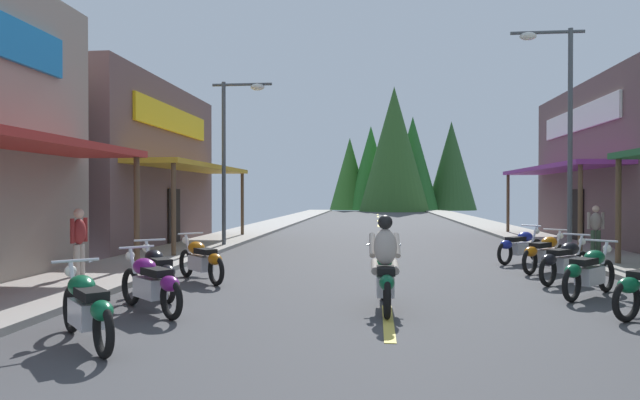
% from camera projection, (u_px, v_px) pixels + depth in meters
% --- Properties ---
extents(ground, '(10.32, 77.19, 0.10)m').
position_uv_depth(ground, '(380.00, 240.00, 23.62)').
color(ground, '#424244').
extents(sidewalk_left, '(2.50, 77.19, 0.12)m').
position_uv_depth(sidewalk_left, '(234.00, 236.00, 24.26)').
color(sidewalk_left, '#9E9991').
rests_on(sidewalk_left, ground).
extents(sidewalk_right, '(2.50, 77.19, 0.12)m').
position_uv_depth(sidewalk_right, '(534.00, 238.00, 22.97)').
color(sidewalk_right, gray).
rests_on(sidewalk_right, ground).
extents(centerline_dashes, '(0.16, 51.91, 0.01)m').
position_uv_depth(centerline_dashes, '(380.00, 233.00, 26.79)').
color(centerline_dashes, '#E0C64C').
rests_on(centerline_dashes, ground).
extents(storefront_left_far, '(10.44, 9.69, 5.97)m').
position_uv_depth(storefront_left_far, '(63.00, 166.00, 20.78)').
color(storefront_left_far, brown).
rests_on(storefront_left_far, ground).
extents(streetlamp_left, '(2.13, 0.30, 5.88)m').
position_uv_depth(streetlamp_left, '(233.00, 139.00, 19.49)').
color(streetlamp_left, '#474C51').
rests_on(streetlamp_left, ground).
extents(streetlamp_right, '(2.13, 0.30, 6.83)m').
position_uv_depth(streetlamp_right, '(560.00, 111.00, 16.37)').
color(streetlamp_right, '#474C51').
rests_on(streetlamp_right, ground).
extents(motorcycle_parked_right_3, '(1.53, 1.63, 1.04)m').
position_uv_depth(motorcycle_parked_right_3, '(589.00, 271.00, 10.19)').
color(motorcycle_parked_right_3, black).
rests_on(motorcycle_parked_right_3, ground).
extents(motorcycle_parked_right_4, '(1.57, 1.60, 1.04)m').
position_uv_depth(motorcycle_parked_right_4, '(565.00, 260.00, 11.82)').
color(motorcycle_parked_right_4, black).
rests_on(motorcycle_parked_right_4, ground).
extents(motorcycle_parked_right_5, '(1.54, 1.63, 1.04)m').
position_uv_depth(motorcycle_parked_right_5, '(545.00, 252.00, 13.45)').
color(motorcycle_parked_right_5, black).
rests_on(motorcycle_parked_right_5, ground).
extents(motorcycle_parked_right_6, '(1.63, 1.54, 1.04)m').
position_uv_depth(motorcycle_parked_right_6, '(520.00, 245.00, 15.22)').
color(motorcycle_parked_right_6, black).
rests_on(motorcycle_parked_right_6, ground).
extents(motorcycle_parked_left_0, '(1.54, 1.63, 1.04)m').
position_uv_depth(motorcycle_parked_left_0, '(86.00, 307.00, 6.96)').
color(motorcycle_parked_left_0, black).
rests_on(motorcycle_parked_left_0, ground).
extents(motorcycle_parked_left_1, '(1.64, 1.52, 1.04)m').
position_uv_depth(motorcycle_parked_left_1, '(151.00, 282.00, 8.87)').
color(motorcycle_parked_left_1, black).
rests_on(motorcycle_parked_left_1, ground).
extents(motorcycle_parked_left_2, '(1.38, 1.76, 1.04)m').
position_uv_depth(motorcycle_parked_left_2, '(157.00, 271.00, 10.23)').
color(motorcycle_parked_left_2, black).
rests_on(motorcycle_parked_left_2, ground).
extents(motorcycle_parked_left_3, '(1.54, 1.63, 1.04)m').
position_uv_depth(motorcycle_parked_left_3, '(201.00, 259.00, 12.02)').
color(motorcycle_parked_left_3, black).
rests_on(motorcycle_parked_left_3, ground).
extents(rider_cruising_lead, '(0.60, 2.14, 1.57)m').
position_uv_depth(rider_cruising_lead, '(385.00, 270.00, 9.11)').
color(rider_cruising_lead, black).
rests_on(rider_cruising_lead, ground).
extents(pedestrian_by_shop, '(0.56, 0.34, 1.56)m').
position_uv_depth(pedestrian_by_shop, '(596.00, 227.00, 17.14)').
color(pedestrian_by_shop, '#3F593F').
rests_on(pedestrian_by_shop, ground).
extents(pedestrian_browsing, '(0.29, 0.57, 1.60)m').
position_uv_depth(pedestrian_browsing, '(79.00, 239.00, 12.13)').
color(pedestrian_browsing, '#B2A599').
rests_on(pedestrian_browsing, ground).
extents(treeline_backdrop, '(17.56, 12.02, 13.88)m').
position_uv_depth(treeline_backdrop, '(400.00, 160.00, 63.98)').
color(treeline_backdrop, '#284E23').
rests_on(treeline_backdrop, ground).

